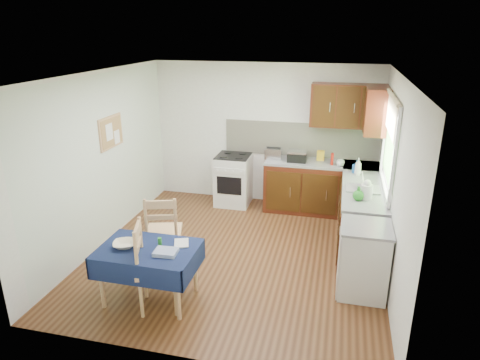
% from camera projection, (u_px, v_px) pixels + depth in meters
% --- Properties ---
extents(floor, '(4.20, 4.20, 0.00)m').
position_uv_depth(floor, '(236.00, 254.00, 6.11)').
color(floor, '#432511').
rests_on(floor, ground).
extents(ceiling, '(4.00, 4.20, 0.02)m').
position_uv_depth(ceiling, '(236.00, 75.00, 5.27)').
color(ceiling, white).
rests_on(ceiling, wall_back).
extents(wall_back, '(4.00, 0.02, 2.50)m').
position_uv_depth(wall_back, '(265.00, 135.00, 7.61)').
color(wall_back, silver).
rests_on(wall_back, ground).
extents(wall_front, '(4.00, 0.02, 2.50)m').
position_uv_depth(wall_front, '(179.00, 244.00, 3.77)').
color(wall_front, silver).
rests_on(wall_front, ground).
extents(wall_left, '(0.02, 4.20, 2.50)m').
position_uv_depth(wall_left, '(101.00, 160.00, 6.13)').
color(wall_left, silver).
rests_on(wall_left, ground).
extents(wall_right, '(0.02, 4.20, 2.50)m').
position_uv_depth(wall_right, '(394.00, 183.00, 5.25)').
color(wall_right, silver).
rests_on(wall_right, ground).
extents(base_cabinets, '(1.90, 2.30, 0.86)m').
position_uv_depth(base_cabinets, '(338.00, 201.00, 6.82)').
color(base_cabinets, black).
rests_on(base_cabinets, ground).
extents(worktop_back, '(1.90, 0.60, 0.04)m').
position_uv_depth(worktop_back, '(322.00, 163.00, 7.23)').
color(worktop_back, slate).
rests_on(worktop_back, base_cabinets).
extents(worktop_right, '(0.60, 1.70, 0.04)m').
position_uv_depth(worktop_right, '(364.00, 190.00, 6.04)').
color(worktop_right, slate).
rests_on(worktop_right, base_cabinets).
extents(worktop_corner, '(0.60, 0.60, 0.04)m').
position_uv_depth(worktop_corner, '(362.00, 166.00, 7.09)').
color(worktop_corner, slate).
rests_on(worktop_corner, base_cabinets).
extents(splashback, '(2.70, 0.02, 0.60)m').
position_uv_depth(splashback, '(301.00, 140.00, 7.47)').
color(splashback, beige).
rests_on(splashback, wall_back).
extents(upper_cabinets, '(1.20, 0.85, 0.70)m').
position_uv_depth(upper_cabinets, '(356.00, 107.00, 6.80)').
color(upper_cabinets, black).
rests_on(upper_cabinets, wall_back).
extents(stove, '(0.60, 0.61, 0.92)m').
position_uv_depth(stove, '(233.00, 180.00, 7.71)').
color(stove, silver).
rests_on(stove, ground).
extents(window, '(0.04, 1.48, 1.26)m').
position_uv_depth(window, '(390.00, 137.00, 5.76)').
color(window, '#2D5723').
rests_on(window, wall_right).
extents(fridge, '(0.58, 0.60, 0.89)m').
position_uv_depth(fridge, '(364.00, 260.00, 5.09)').
color(fridge, silver).
rests_on(fridge, ground).
extents(corkboard, '(0.04, 0.62, 0.47)m').
position_uv_depth(corkboard, '(111.00, 132.00, 6.28)').
color(corkboard, tan).
rests_on(corkboard, wall_left).
extents(dining_table, '(1.12, 0.76, 0.68)m').
position_uv_depth(dining_table, '(148.00, 256.00, 4.91)').
color(dining_table, '#0E1539').
rests_on(dining_table, ground).
extents(chair_far, '(0.57, 0.57, 1.04)m').
position_uv_depth(chair_far, '(163.00, 229.00, 5.62)').
color(chair_far, tan).
rests_on(chair_far, ground).
extents(chair_near, '(0.59, 0.59, 1.05)m').
position_uv_depth(chair_near, '(153.00, 264.00, 4.78)').
color(chair_near, tan).
rests_on(chair_near, ground).
extents(toaster, '(0.28, 0.17, 0.22)m').
position_uv_depth(toaster, '(274.00, 154.00, 7.36)').
color(toaster, silver).
rests_on(toaster, worktop_back).
extents(sandwich_press, '(0.32, 0.27, 0.18)m').
position_uv_depth(sandwich_press, '(297.00, 156.00, 7.26)').
color(sandwich_press, black).
rests_on(sandwich_press, worktop_back).
extents(sauce_bottle, '(0.05, 0.05, 0.20)m').
position_uv_depth(sauce_bottle, '(332.00, 159.00, 7.05)').
color(sauce_bottle, red).
rests_on(sauce_bottle, worktop_back).
extents(yellow_packet, '(0.14, 0.12, 0.17)m').
position_uv_depth(yellow_packet, '(321.00, 156.00, 7.30)').
color(yellow_packet, gold).
rests_on(yellow_packet, worktop_back).
extents(dish_rack, '(0.47, 0.35, 0.22)m').
position_uv_depth(dish_rack, '(363.00, 188.00, 6.00)').
color(dish_rack, gray).
rests_on(dish_rack, worktop_right).
extents(kettle, '(0.16, 0.16, 0.27)m').
position_uv_depth(kettle, '(367.00, 190.00, 5.65)').
color(kettle, silver).
rests_on(kettle, worktop_right).
extents(cup, '(0.17, 0.17, 0.10)m').
position_uv_depth(cup, '(340.00, 163.00, 7.00)').
color(cup, silver).
rests_on(cup, worktop_back).
extents(soap_bottle_a, '(0.11, 0.11, 0.27)m').
position_uv_depth(soap_bottle_a, '(358.00, 167.00, 6.57)').
color(soap_bottle_a, silver).
rests_on(soap_bottle_a, worktop_right).
extents(soap_bottle_b, '(0.13, 0.13, 0.21)m').
position_uv_depth(soap_bottle_b, '(357.00, 167.00, 6.65)').
color(soap_bottle_b, '#1E61AF').
rests_on(soap_bottle_b, worktop_right).
extents(soap_bottle_c, '(0.21, 0.21, 0.19)m').
position_uv_depth(soap_bottle_c, '(358.00, 193.00, 5.61)').
color(soap_bottle_c, '#288825').
rests_on(soap_bottle_c, worktop_right).
extents(plate_bowl, '(0.33, 0.33, 0.06)m').
position_uv_depth(plate_bowl, '(125.00, 244.00, 4.89)').
color(plate_bowl, '#EFE5C4').
rests_on(plate_bowl, dining_table).
extents(book, '(0.23, 0.27, 0.02)m').
position_uv_depth(book, '(174.00, 244.00, 4.96)').
color(book, white).
rests_on(book, dining_table).
extents(spice_jar, '(0.05, 0.05, 0.09)m').
position_uv_depth(spice_jar, '(160.00, 242.00, 4.93)').
color(spice_jar, '#227E24').
rests_on(spice_jar, dining_table).
extents(tea_towel, '(0.26, 0.21, 0.04)m').
position_uv_depth(tea_towel, '(166.00, 252.00, 4.74)').
color(tea_towel, '#274791').
rests_on(tea_towel, dining_table).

